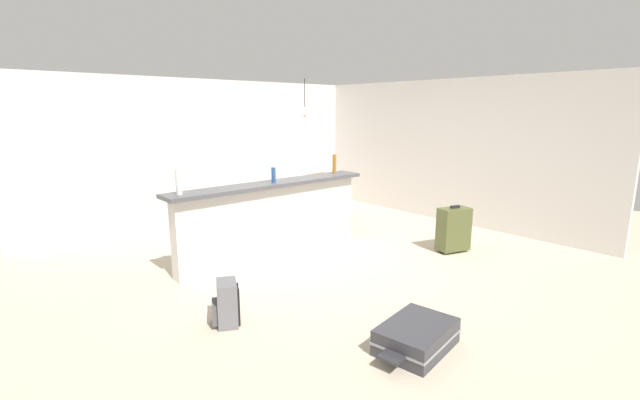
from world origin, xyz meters
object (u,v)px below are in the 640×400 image
bottle_white (179,182)px  suitcase_flat_charcoal (416,336)px  pendant_lamp (305,111)px  suitcase_upright_olive (454,229)px  bottle_blue (274,175)px  backpack_grey (226,304)px  dining_chair_near_partition (320,198)px  dining_table (304,186)px  bottle_amber (334,164)px

bottle_white → suitcase_flat_charcoal: bottle_white is taller
pendant_lamp → suitcase_upright_olive: bearing=-80.6°
bottle_blue → suitcase_upright_olive: 2.63m
backpack_grey → suitcase_upright_olive: size_ratio=0.63×
dining_chair_near_partition → backpack_grey: (-2.89, -1.96, -0.31)m
bottle_blue → suitcase_upright_olive: size_ratio=0.30×
bottle_blue → suitcase_upright_olive: bottle_blue is taller
suitcase_flat_charcoal → suitcase_upright_olive: size_ratio=1.29×
pendant_lamp → backpack_grey: (-3.02, -2.50, -1.75)m
bottle_blue → suitcase_upright_olive: bearing=-36.5°
dining_chair_near_partition → suitcase_upright_olive: size_ratio=1.39×
dining_table → backpack_grey: bearing=-140.1°
dining_chair_near_partition → pendant_lamp: size_ratio=1.41×
backpack_grey → dining_chair_near_partition: bearing=34.1°
pendant_lamp → dining_table: bearing=-172.0°
bottle_blue → dining_table: size_ratio=0.18×
bottle_blue → suitcase_upright_olive: (2.02, -1.49, -0.80)m
bottle_white → pendant_lamp: 3.20m
suitcase_flat_charcoal → backpack_grey: size_ratio=2.07×
dining_table → dining_chair_near_partition: 0.56m
bottle_blue → bottle_amber: 1.22m
dining_table → pendant_lamp: (0.04, 0.01, 1.31)m
dining_table → suitcase_upright_olive: bearing=-79.7°
dining_table → dining_chair_near_partition: size_ratio=1.18×
bottle_white → bottle_blue: bearing=-0.9°
dining_chair_near_partition → pendant_lamp: (0.13, 0.54, 1.44)m
bottle_white → dining_table: bottle_white is taller
pendant_lamp → suitcase_upright_olive: (0.45, -2.73, -1.63)m
bottle_amber → backpack_grey: 3.16m
dining_chair_near_partition → backpack_grey: size_ratio=2.21×
pendant_lamp → backpack_grey: 4.29m
bottle_white → suitcase_flat_charcoal: bearing=-73.2°
bottle_amber → suitcase_flat_charcoal: (-1.69, -2.81, -1.06)m
suitcase_upright_olive → pendant_lamp: bearing=99.4°
backpack_grey → suitcase_upright_olive: bearing=-3.8°
bottle_blue → bottle_amber: (1.21, 0.12, 0.04)m
bottle_amber → pendant_lamp: (0.35, 1.12, 0.78)m
dining_table → suitcase_flat_charcoal: 4.44m
bottle_amber → suitcase_flat_charcoal: 3.45m
bottle_amber → bottle_white: bearing=-177.8°
bottle_blue → backpack_grey: bottle_blue is taller
bottle_white → pendant_lamp: size_ratio=0.45×
bottle_amber → dining_chair_near_partition: bearing=69.0°
dining_chair_near_partition → suitcase_flat_charcoal: 3.91m
bottle_blue → suitcase_flat_charcoal: size_ratio=0.23×
suitcase_flat_charcoal → backpack_grey: bearing=124.4°
bottle_amber → backpack_grey: (-2.67, -1.38, -0.97)m
suitcase_flat_charcoal → suitcase_upright_olive: 2.77m
dining_chair_near_partition → pendant_lamp: bearing=77.0°
bottle_white → bottle_amber: size_ratio=1.05×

